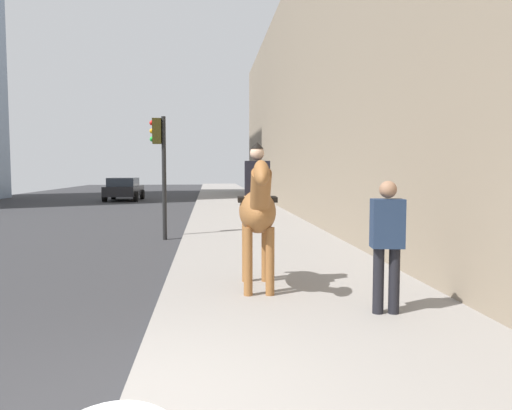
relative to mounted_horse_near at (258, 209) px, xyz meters
The scene contains 5 objects.
sidewalk_slab 3.99m from the mounted_horse_near, behind, with size 120.00×4.19×0.12m, color gray.
mounted_horse_near is the anchor object (origin of this frame).
pedestrian_greeting 2.09m from the mounted_horse_near, 133.26° to the right, with size 0.31×0.43×1.70m.
car_near_lane 24.77m from the mounted_horse_near, 14.15° to the left, with size 3.94×2.18×1.44m.
traffic_light_near_curb 6.72m from the mounted_horse_near, 18.02° to the left, with size 0.20×0.44×3.41m.
Camera 1 is at (-3.66, -0.72, 1.96)m, focal length 34.29 mm.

